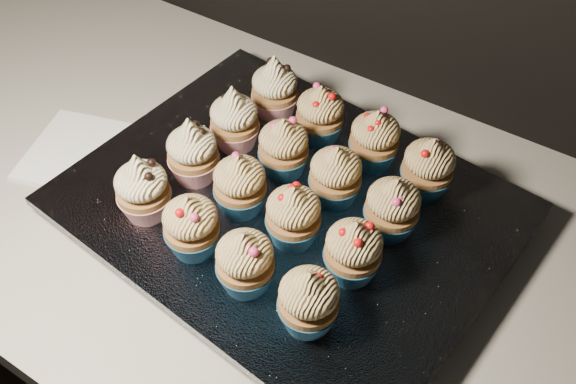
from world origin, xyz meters
name	(u,v)px	position (x,y,z in m)	size (l,w,h in m)	color
worktop	(411,291)	(0.00, 1.70, 0.88)	(2.44, 0.64, 0.04)	beige
napkin	(82,152)	(-0.47, 1.64, 0.90)	(0.14, 0.14, 0.00)	white
baking_tray	(288,213)	(-0.17, 1.70, 0.91)	(0.46, 0.35, 0.02)	black
foil_lining	(288,204)	(-0.17, 1.70, 0.93)	(0.50, 0.39, 0.01)	silver
cupcake_0	(142,189)	(-0.30, 1.60, 0.97)	(0.06, 0.06, 0.10)	maroon
cupcake_1	(191,226)	(-0.22, 1.58, 0.97)	(0.06, 0.06, 0.08)	#1B5580
cupcake_2	(245,262)	(-0.15, 1.58, 0.97)	(0.06, 0.06, 0.08)	#1B5580
cupcake_3	(309,301)	(-0.07, 1.57, 0.97)	(0.06, 0.06, 0.08)	#1B5580
cupcake_4	(193,152)	(-0.29, 1.67, 0.97)	(0.06, 0.06, 0.10)	maroon
cupcake_5	(240,185)	(-0.21, 1.66, 0.97)	(0.06, 0.06, 0.08)	#1B5580
cupcake_6	(293,216)	(-0.14, 1.66, 0.97)	(0.06, 0.06, 0.08)	#1B5580
cupcake_7	(353,251)	(-0.06, 1.65, 0.97)	(0.06, 0.06, 0.08)	#1B5580
cupcake_8	(234,120)	(-0.28, 1.75, 0.97)	(0.06, 0.06, 0.10)	maroon
cupcake_9	(284,148)	(-0.20, 1.74, 0.97)	(0.06, 0.06, 0.08)	#1B5580
cupcake_10	(335,176)	(-0.13, 1.73, 0.97)	(0.06, 0.06, 0.08)	#1B5580
cupcake_11	(392,208)	(-0.05, 1.73, 0.97)	(0.06, 0.06, 0.08)	#1B5580
cupcake_12	(275,89)	(-0.27, 1.83, 0.97)	(0.06, 0.06, 0.10)	maroon
cupcake_13	(320,115)	(-0.20, 1.82, 0.97)	(0.06, 0.06, 0.08)	#1B5580
cupcake_14	(375,139)	(-0.12, 1.81, 0.97)	(0.06, 0.06, 0.08)	#1B5580
cupcake_15	(428,168)	(-0.04, 1.80, 0.97)	(0.06, 0.06, 0.08)	#1B5580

